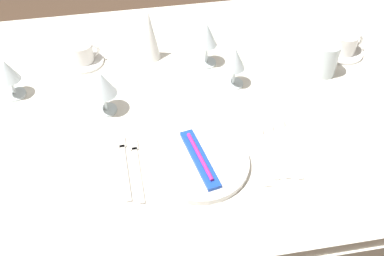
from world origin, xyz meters
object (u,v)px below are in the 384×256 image
(dinner_plate, at_px, (200,163))
(drink_tumbler, at_px, (326,61))
(fork_inner, at_px, (124,165))
(spoon_tea, at_px, (287,140))
(fork_outer, at_px, (137,167))
(wine_glass_far, at_px, (207,37))
(spoon_soup, at_px, (264,144))
(coffee_cup_right, at_px, (345,43))
(wine_glass_right, at_px, (235,61))
(napkin_folded, at_px, (150,35))
(spoon_dessert, at_px, (275,142))
(wine_glass_left, at_px, (102,85))
(dinner_knife, at_px, (258,155))
(coffee_cup_left, at_px, (83,52))
(toothbrush_package, at_px, (200,158))
(wine_glass_centre, at_px, (8,73))

(dinner_plate, distance_m, drink_tumbler, 0.56)
(fork_inner, xyz_separation_m, spoon_tea, (0.46, 0.01, 0.00))
(fork_outer, bearing_deg, wine_glass_far, 56.76)
(spoon_soup, relative_size, wine_glass_far, 1.32)
(wine_glass_far, bearing_deg, coffee_cup_right, -2.95)
(wine_glass_right, bearing_deg, wine_glass_far, 117.81)
(spoon_tea, bearing_deg, napkin_folded, 126.67)
(spoon_dessert, height_order, wine_glass_left, wine_glass_left)
(spoon_tea, relative_size, napkin_folded, 1.28)
(drink_tumbler, bearing_deg, dinner_knife, -134.53)
(dinner_plate, distance_m, wine_glass_far, 0.45)
(spoon_dessert, xyz_separation_m, coffee_cup_left, (-0.52, 0.46, 0.04))
(spoon_soup, distance_m, wine_glass_left, 0.49)
(spoon_soup, xyz_separation_m, wine_glass_right, (-0.03, 0.27, 0.09))
(spoon_dessert, bearing_deg, spoon_tea, 5.53)
(drink_tumbler, bearing_deg, spoon_soup, -135.28)
(toothbrush_package, height_order, fork_inner, toothbrush_package)
(spoon_dessert, xyz_separation_m, drink_tumbler, (0.25, 0.27, 0.05))
(fork_inner, bearing_deg, wine_glass_far, 52.75)
(spoon_dessert, xyz_separation_m, napkin_folded, (-0.30, 0.45, 0.09))
(spoon_soup, height_order, wine_glass_left, wine_glass_left)
(wine_glass_left, bearing_deg, wine_glass_centre, 157.03)
(dinner_knife, xyz_separation_m, spoon_dessert, (0.06, 0.04, 0.00))
(fork_inner, xyz_separation_m, wine_glass_left, (-0.04, 0.22, 0.10))
(drink_tumbler, height_order, napkin_folded, napkin_folded)
(toothbrush_package, xyz_separation_m, wine_glass_centre, (-0.51, 0.37, 0.06))
(dinner_knife, bearing_deg, fork_outer, 177.50)
(fork_outer, height_order, fork_inner, same)
(toothbrush_package, xyz_separation_m, coffee_cup_right, (0.57, 0.40, 0.02))
(fork_inner, height_order, drink_tumbler, drink_tumbler)
(toothbrush_package, height_order, wine_glass_right, wine_glass_right)
(spoon_soup, relative_size, napkin_folded, 1.13)
(dinner_plate, relative_size, wine_glass_left, 1.88)
(toothbrush_package, distance_m, coffee_cup_left, 0.59)
(spoon_tea, bearing_deg, wine_glass_centre, 156.89)
(dinner_knife, xyz_separation_m, wine_glass_centre, (-0.68, 0.37, 0.09))
(wine_glass_left, bearing_deg, toothbrush_package, -47.49)
(wine_glass_far, height_order, drink_tumbler, wine_glass_far)
(wine_glass_left, bearing_deg, drink_tumbler, 4.58)
(spoon_soup, relative_size, coffee_cup_right, 1.95)
(dinner_plate, xyz_separation_m, toothbrush_package, (0.00, 0.00, 0.02))
(spoon_tea, xyz_separation_m, wine_glass_far, (-0.16, 0.38, 0.10))
(fork_inner, relative_size, spoon_soup, 1.11)
(spoon_soup, xyz_separation_m, coffee_cup_left, (-0.49, 0.46, 0.04))
(drink_tumbler, bearing_deg, spoon_tea, -128.09)
(dinner_knife, distance_m, coffee_cup_left, 0.68)
(dinner_knife, height_order, coffee_cup_right, coffee_cup_right)
(spoon_dessert, distance_m, coffee_cup_left, 0.70)
(coffee_cup_left, bearing_deg, coffee_cup_right, -6.50)
(wine_glass_far, xyz_separation_m, drink_tumbler, (0.37, -0.12, -0.06))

